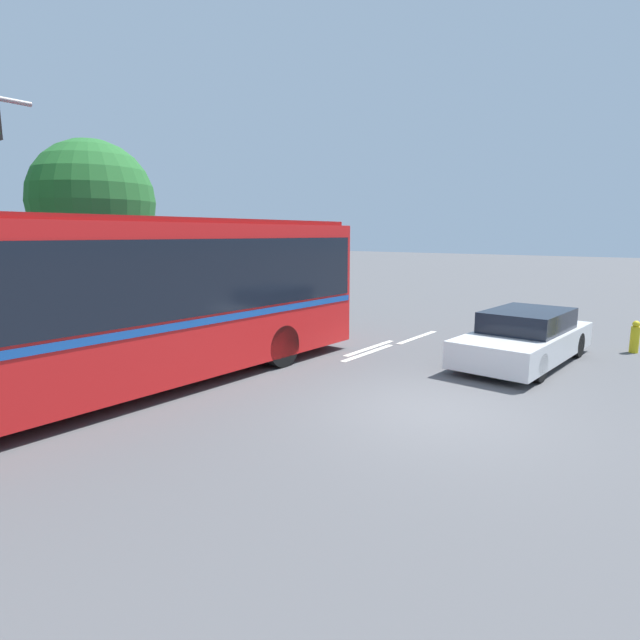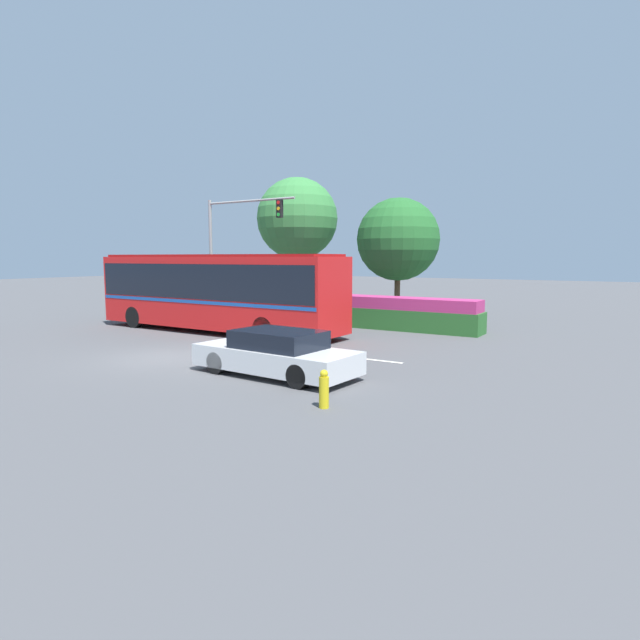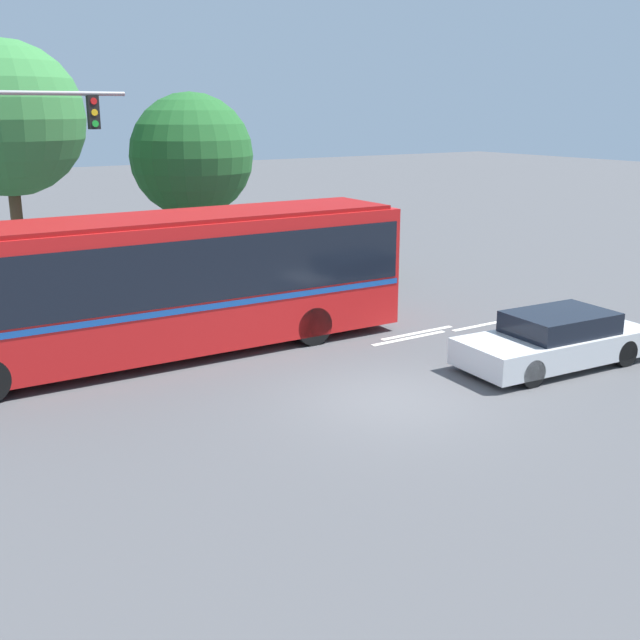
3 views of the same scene
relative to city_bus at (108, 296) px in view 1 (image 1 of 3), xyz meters
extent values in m
plane|color=#4C4C4F|center=(2.91, -5.33, -1.95)|extent=(140.00, 140.00, 0.00)
cube|color=red|center=(0.01, 0.00, -0.16)|extent=(12.47, 2.73, 3.08)
cube|color=black|center=(0.01, 0.00, 0.33)|extent=(12.22, 2.77, 1.48)
cube|color=#194C9E|center=(0.01, 0.00, -0.53)|extent=(12.35, 2.76, 0.14)
cube|color=maroon|center=(0.01, 0.00, 1.43)|extent=(11.97, 2.52, 0.10)
cylinder|color=black|center=(3.60, -1.17, -1.45)|extent=(1.01, 0.32, 1.00)
cylinder|color=black|center=(3.64, 1.04, -1.45)|extent=(1.01, 0.32, 1.00)
cube|color=silver|center=(7.49, -5.65, -1.47)|extent=(4.93, 2.18, 0.62)
cube|color=black|center=(7.61, -5.66, -0.91)|extent=(2.51, 1.80, 0.50)
cylinder|color=black|center=(5.94, -6.38, -1.63)|extent=(0.65, 0.26, 0.64)
cylinder|color=black|center=(6.05, -4.74, -1.63)|extent=(0.65, 0.26, 0.64)
cylinder|color=black|center=(8.88, -6.57, -1.63)|extent=(0.65, 0.26, 0.64)
cylinder|color=black|center=(8.98, -4.93, -1.63)|extent=(0.65, 0.26, 0.64)
cube|color=#286028|center=(5.26, 5.01, -1.47)|extent=(10.34, 1.42, 0.95)
cube|color=#B22D6B|center=(5.26, 5.01, -0.73)|extent=(10.13, 1.35, 0.54)
cylinder|color=brown|center=(4.81, 8.91, -0.62)|extent=(0.31, 0.31, 2.67)
sphere|color=#236028|center=(4.81, 8.91, 2.30)|extent=(4.40, 4.40, 4.40)
cylinder|color=gold|center=(10.33, -7.69, -1.60)|extent=(0.22, 0.22, 0.70)
sphere|color=gold|center=(10.33, -7.69, -1.18)|extent=(0.18, 0.18, 0.18)
cube|color=silver|center=(6.53, -1.83, -1.94)|extent=(2.40, 0.16, 0.01)
cube|color=silver|center=(6.03, -2.10, -1.94)|extent=(2.40, 0.16, 0.01)
cube|color=silver|center=(8.67, -2.21, -1.94)|extent=(2.40, 0.16, 0.01)
camera|label=1|loc=(-5.20, -9.01, 1.17)|focal=28.55mm
camera|label=2|loc=(16.21, -17.30, 1.35)|focal=29.48mm
camera|label=3|loc=(-6.41, -17.15, 3.91)|focal=43.04mm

